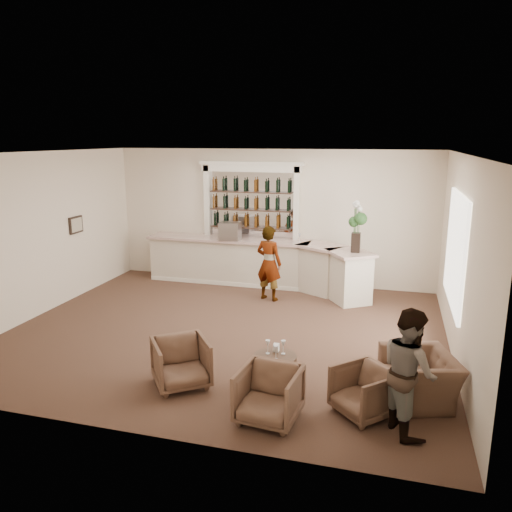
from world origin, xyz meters
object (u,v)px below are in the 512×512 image
Objects in this scene: guest at (409,371)px; armchair_far at (419,378)px; bar_counter at (260,263)px; cocktail_table at (275,371)px; flower_vase at (357,223)px; espresso_machine at (230,231)px; armchair_right at (364,392)px; sommelier at (269,263)px; armchair_center at (269,395)px; armchair_left at (181,363)px.

armchair_far is (0.19, 0.81, -0.46)m from guest.
bar_counter reaches higher than cocktail_table.
espresso_machine is at bearing 169.91° from flower_vase.
flower_vase is (-1.24, 4.08, 1.44)m from armchair_far.
armchair_right is at bearing -17.11° from cocktail_table.
sommelier reaches higher than armchair_center.
bar_counter is at bearing -46.25° from sommelier.
sommelier is at bearing -169.77° from flower_vase.
sommelier is 4.97m from armchair_center.
cocktail_table is 1.36m from armchair_right.
guest is (3.38, -5.51, 0.22)m from bar_counter.
flower_vase is at bearing -14.55° from guest.
guest is at bearing -18.89° from cocktail_table.
armchair_left is (-0.25, -4.24, -0.49)m from sommelier.
bar_counter is 5.20m from armchair_left.
armchair_left is 5.23m from flower_vase.
armchair_center is (1.21, -4.80, -0.49)m from sommelier.
bar_counter reaches higher than armchair_far.
armchair_center is (1.46, -0.56, -0.00)m from armchair_left.
espresso_machine is 0.44× the size of flower_vase.
cocktail_table is at bearing 103.98° from armchair_center.
espresso_machine is (-1.20, 0.88, 0.51)m from sommelier.
bar_counter is 6.47m from guest.
guest reaches higher than armchair_far.
cocktail_table is 0.37× the size of sommelier.
bar_counter is at bearing 2.05° from espresso_machine.
espresso_machine is (-0.73, -0.08, 0.78)m from bar_counter.
espresso_machine reaches higher than armchair_center.
flower_vase is at bearing 178.80° from armchair_far.
armchair_left is 2.63m from armchair_right.
cocktail_table is 1.38m from armchair_left.
armchair_left is 0.70× the size of flower_vase.
cocktail_table is at bearing 44.41° from guest.
bar_counter is 3.39× the size of sommelier.
armchair_far reaches higher than armchair_right.
bar_counter is 7.33× the size of armchair_center.
cocktail_table is 4.12m from sommelier.
armchair_right is 0.64× the size of flower_vase.
guest is 2.04× the size of armchair_center.
espresso_machine is at bearing -155.21° from armchair_far.
espresso_machine is at bearing 115.41° from cocktail_table.
armchair_far is 2.10× the size of espresso_machine.
armchair_center is at bearing -78.84° from armchair_far.
armchair_left is 5.30m from espresso_machine.
armchair_center is 2.16m from armchair_far.
armchair_center is 1.59× the size of espresso_machine.
armchair_center reaches higher than cocktail_table.
armchair_center is 0.76× the size of armchair_far.
armchair_far is 6.39m from espresso_machine.
armchair_left is at bearing 57.62° from guest.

